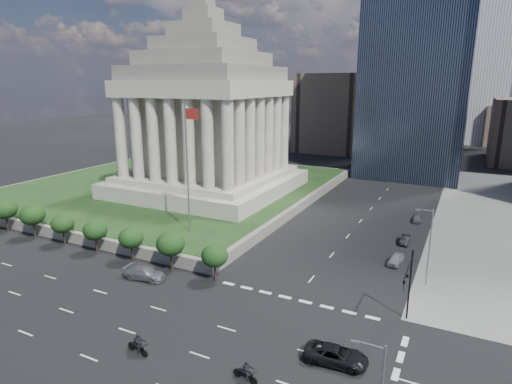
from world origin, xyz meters
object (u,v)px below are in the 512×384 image
Objects in this scene: traffic_signal_ne at (408,281)px; motorcycle_lead at (245,371)px; parked_sedan_near at (396,259)px; motorcycle_trail at (138,344)px; flagpole at (188,162)px; street_lamp_north at (428,243)px; war_memorial at (206,100)px; suv_grey at (145,273)px; pickup_truck at (336,355)px; parked_sedan_far at (417,218)px; parked_sedan_mid at (405,240)px.

traffic_signal_ne is 3.13× the size of motorcycle_lead.
motorcycle_lead reaches higher than parked_sedan_near.
flagpole is at bearing 124.24° from motorcycle_trail.
flagpole is 7.84× the size of motorcycle_lead.
motorcycle_trail is at bearing -164.57° from motorcycle_lead.
motorcycle_lead is (-11.79, -26.18, -4.71)m from street_lamp_north.
street_lamp_north is at bearing 74.86° from motorcycle_lead.
suv_grey is (14.55, -37.72, -20.59)m from war_memorial.
traffic_signal_ne reaches higher than suv_grey.
flagpole is at bearing -162.67° from parked_sedan_near.
pickup_truck is 1.04× the size of suv_grey.
flagpole is 2.00× the size of street_lamp_north.
parked_sedan_far is at bearing -6.81° from pickup_truck.
motorcycle_trail is at bearing -63.93° from war_memorial.
parked_sedan_mid is (1.19, 34.12, -0.18)m from pickup_truck.
suv_grey is (2.38, -13.72, -12.31)m from flagpole.
parked_sedan_mid is 1.50× the size of motorcycle_lead.
motorcycle_lead is (35.54, -49.18, -20.45)m from war_memorial.
parked_sedan_far is at bearing 98.58° from street_lamp_north.
traffic_signal_ne is 32.44m from suv_grey.
street_lamp_north is 36.26m from suv_grey.
flagpole is 43.29m from parked_sedan_far.
parked_sedan_mid is (43.00, -9.22, -20.77)m from war_memorial.
flagpole is 4.90× the size of parked_sedan_near.
suv_grey is 2.03× the size of motorcycle_trail.
street_lamp_north is at bearing -42.75° from parked_sedan_near.
war_memorial is at bearing 13.59° from suv_grey.
suv_grey is at bearing 73.45° from pickup_truck.
street_lamp_north is 1.72× the size of pickup_truck.
motorcycle_trail reaches higher than pickup_truck.
motorcycle_lead is (20.99, -11.46, 0.14)m from suv_grey.
flagpole is at bearing -156.83° from parked_sedan_mid.
pickup_truck reaches higher than parked_sedan_mid.
flagpole is 36.40m from parked_sedan_mid.
parked_sedan_near is 1.07× the size of parked_sedan_mid.
motorcycle_trail is at bearing -64.70° from flagpole.
motorcycle_trail is (-18.35, -41.17, 0.39)m from parked_sedan_mid.
flagpole is at bearing -178.37° from street_lamp_north.
motorcycle_trail reaches higher than parked_sedan_mid.
war_memorial is 60.00m from traffic_signal_ne.
pickup_truck is 27.84m from suv_grey.
parked_sedan_far is (0.36, 12.52, -0.00)m from parked_sedan_mid.
war_memorial is 64.03m from motorcycle_lead.
motorcycle_lead is 0.93× the size of motorcycle_trail.
parked_sedan_mid is at bearing 97.94° from traffic_signal_ne.
parked_sedan_near is (1.19, 25.32, -0.11)m from pickup_truck.
suv_grey is at bearing -68.91° from war_memorial.
traffic_signal_ne is 1.44× the size of suv_grey.
street_lamp_north is at bearing -20.08° from pickup_truck.
parked_sedan_near is at bearing 102.12° from traffic_signal_ne.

